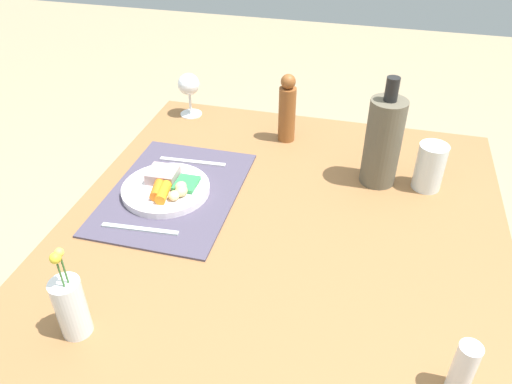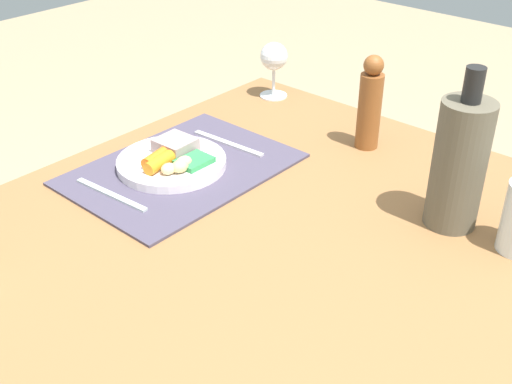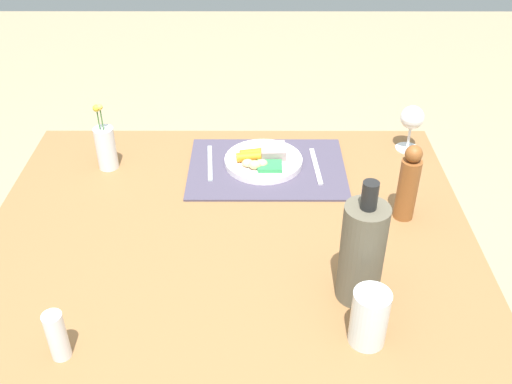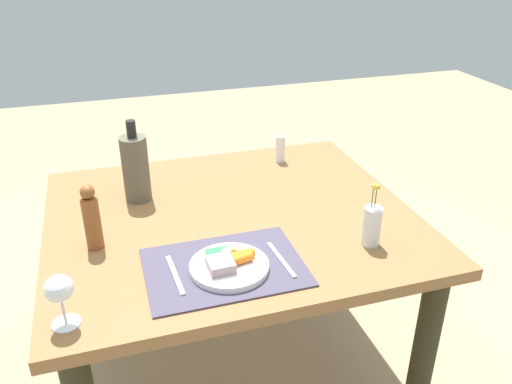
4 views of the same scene
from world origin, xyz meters
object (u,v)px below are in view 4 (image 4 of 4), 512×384
(pepper_mill, at_px, (92,218))
(cooler_bottle, at_px, (136,168))
(dining_table, at_px, (232,241))
(salt_shaker, at_px, (280,149))
(knife, at_px, (281,259))
(water_tumbler, at_px, (134,171))
(dinner_plate, at_px, (229,264))
(fork, at_px, (175,275))
(flower_vase, at_px, (372,225))
(wine_glass, at_px, (59,291))

(pepper_mill, bearing_deg, cooler_bottle, 60.62)
(dining_table, relative_size, salt_shaker, 10.99)
(knife, relative_size, water_tumbler, 1.48)
(dinner_plate, bearing_deg, pepper_mill, 146.00)
(fork, height_order, flower_vase, flower_vase)
(flower_vase, height_order, pepper_mill, pepper_mill)
(wine_glass, bearing_deg, cooler_bottle, 68.77)
(pepper_mill, distance_m, wine_glass, 0.35)
(dining_table, xyz_separation_m, water_tumbler, (-0.29, 0.34, 0.17))
(cooler_bottle, bearing_deg, flower_vase, -38.56)
(dining_table, distance_m, knife, 0.35)
(water_tumbler, relative_size, salt_shaker, 1.15)
(dining_table, distance_m, cooler_bottle, 0.43)
(fork, height_order, cooler_bottle, cooler_bottle)
(knife, bearing_deg, cooler_bottle, 119.68)
(dining_table, xyz_separation_m, knife, (0.07, -0.32, 0.12))
(fork, bearing_deg, dinner_plate, -8.78)
(fork, distance_m, pepper_mill, 0.32)
(dinner_plate, height_order, water_tumbler, water_tumbler)
(dining_table, distance_m, wine_glass, 0.71)
(knife, bearing_deg, salt_shaker, 66.32)
(dining_table, bearing_deg, flower_vase, -40.55)
(dinner_plate, xyz_separation_m, knife, (0.16, -0.00, -0.01))
(dining_table, height_order, knife, knife)
(dinner_plate, distance_m, knife, 0.16)
(cooler_bottle, relative_size, pepper_mill, 1.41)
(dinner_plate, xyz_separation_m, flower_vase, (0.45, 0.01, 0.05))
(dinner_plate, height_order, cooler_bottle, cooler_bottle)
(dinner_plate, xyz_separation_m, pepper_mill, (-0.36, 0.24, 0.08))
(dinner_plate, distance_m, fork, 0.15)
(cooler_bottle, height_order, flower_vase, cooler_bottle)
(water_tumbler, xyz_separation_m, pepper_mill, (-0.16, -0.41, 0.05))
(fork, distance_m, wine_glass, 0.32)
(knife, bearing_deg, fork, 172.46)
(fork, xyz_separation_m, wine_glass, (-0.29, -0.11, 0.09))
(dinner_plate, bearing_deg, flower_vase, 0.82)
(dinner_plate, distance_m, wine_glass, 0.46)
(dining_table, bearing_deg, dinner_plate, -105.58)
(salt_shaker, height_order, wine_glass, wine_glass)
(dining_table, relative_size, fork, 6.40)
(pepper_mill, bearing_deg, wine_glass, -103.67)
(salt_shaker, xyz_separation_m, wine_glass, (-0.85, -0.79, 0.05))
(water_tumbler, xyz_separation_m, flower_vase, (0.65, -0.65, 0.01))
(water_tumbler, bearing_deg, wine_glass, -107.76)
(dinner_plate, xyz_separation_m, water_tumbler, (-0.20, 0.65, 0.03))
(fork, relative_size, knife, 1.02)
(water_tumbler, relative_size, wine_glass, 0.89)
(cooler_bottle, bearing_deg, wine_glass, -111.23)
(dining_table, distance_m, salt_shaker, 0.52)
(flower_vase, distance_m, wine_glass, 0.90)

